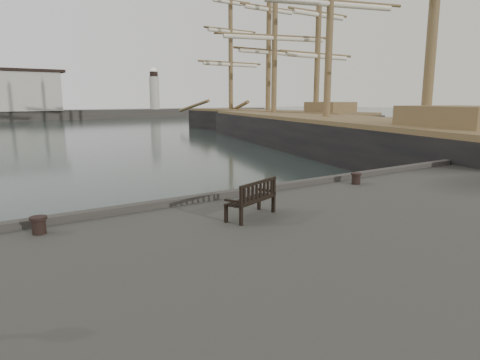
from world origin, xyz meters
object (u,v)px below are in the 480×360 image
(tall_ship_far, at_px, (268,126))
(bollard_right, at_px, (356,179))
(tall_ship_main, at_px, (325,140))
(bollard_left, at_px, (39,225))
(bench, at_px, (252,206))

(tall_ship_far, bearing_deg, bollard_right, -124.34)
(tall_ship_main, bearing_deg, bollard_left, -129.96)
(tall_ship_main, distance_m, tall_ship_far, 19.32)
(bollard_right, bearing_deg, bollard_left, 179.06)
(bollard_left, xyz_separation_m, tall_ship_far, (33.91, 35.31, -0.86))
(bench, distance_m, tall_ship_far, 47.13)
(bollard_right, distance_m, tall_ship_main, 24.28)
(bollard_left, relative_size, bollard_right, 0.99)
(bollard_left, distance_m, tall_ship_main, 31.74)
(bollard_right, bearing_deg, bench, -165.90)
(bollard_left, relative_size, tall_ship_main, 0.01)
(bench, relative_size, tall_ship_far, 0.05)
(tall_ship_far, bearing_deg, bench, -128.80)
(bollard_left, height_order, bollard_right, bollard_right)
(bench, distance_m, tall_ship_main, 29.06)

